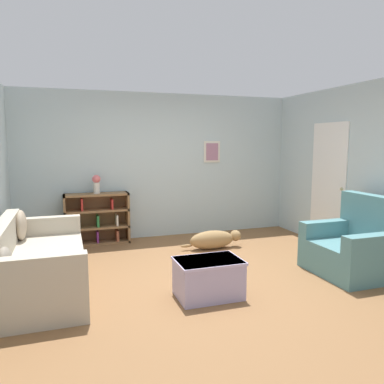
{
  "coord_description": "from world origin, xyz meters",
  "views": [
    {
      "loc": [
        -1.63,
        -4.42,
        1.73
      ],
      "look_at": [
        0.0,
        0.4,
        1.05
      ],
      "focal_mm": 35.0,
      "sensor_mm": 36.0,
      "label": 1
    }
  ],
  "objects_px": {
    "couch": "(37,266)",
    "vase": "(96,183)",
    "recliner_chair": "(354,247)",
    "dog": "(214,239)",
    "bookshelf": "(97,219)",
    "coffee_table": "(208,277)"
  },
  "relations": [
    {
      "from": "coffee_table",
      "to": "couch",
      "type": "bearing_deg",
      "value": 156.67
    },
    {
      "from": "recliner_chair",
      "to": "dog",
      "type": "distance_m",
      "value": 2.13
    },
    {
      "from": "vase",
      "to": "couch",
      "type": "bearing_deg",
      "value": -113.93
    },
    {
      "from": "bookshelf",
      "to": "coffee_table",
      "type": "height_order",
      "value": "bookshelf"
    },
    {
      "from": "dog",
      "to": "vase",
      "type": "distance_m",
      "value": 2.18
    },
    {
      "from": "bookshelf",
      "to": "dog",
      "type": "bearing_deg",
      "value": -28.02
    },
    {
      "from": "couch",
      "to": "vase",
      "type": "distance_m",
      "value": 2.21
    },
    {
      "from": "recliner_chair",
      "to": "vase",
      "type": "height_order",
      "value": "vase"
    },
    {
      "from": "couch",
      "to": "coffee_table",
      "type": "height_order",
      "value": "couch"
    },
    {
      "from": "bookshelf",
      "to": "vase",
      "type": "xyz_separation_m",
      "value": [
        0.01,
        -0.02,
        0.62
      ]
    },
    {
      "from": "recliner_chair",
      "to": "vase",
      "type": "distance_m",
      "value": 4.09
    },
    {
      "from": "bookshelf",
      "to": "coffee_table",
      "type": "distance_m",
      "value": 2.9
    },
    {
      "from": "bookshelf",
      "to": "recliner_chair",
      "type": "height_order",
      "value": "recliner_chair"
    },
    {
      "from": "dog",
      "to": "couch",
      "type": "bearing_deg",
      "value": -159.49
    },
    {
      "from": "recliner_chair",
      "to": "coffee_table",
      "type": "bearing_deg",
      "value": -177.28
    },
    {
      "from": "bookshelf",
      "to": "couch",
      "type": "bearing_deg",
      "value": -113.37
    },
    {
      "from": "dog",
      "to": "coffee_table",
      "type": "bearing_deg",
      "value": -113.81
    },
    {
      "from": "bookshelf",
      "to": "dog",
      "type": "xyz_separation_m",
      "value": [
        1.78,
        -0.95,
        -0.27
      ]
    },
    {
      "from": "bookshelf",
      "to": "recliner_chair",
      "type": "xyz_separation_m",
      "value": [
        3.1,
        -2.61,
        -0.07
      ]
    },
    {
      "from": "recliner_chair",
      "to": "coffee_table",
      "type": "xyz_separation_m",
      "value": [
        -2.1,
        -0.1,
        -0.12
      ]
    },
    {
      "from": "coffee_table",
      "to": "recliner_chair",
      "type": "bearing_deg",
      "value": 2.72
    },
    {
      "from": "couch",
      "to": "recliner_chair",
      "type": "bearing_deg",
      "value": -9.95
    }
  ]
}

